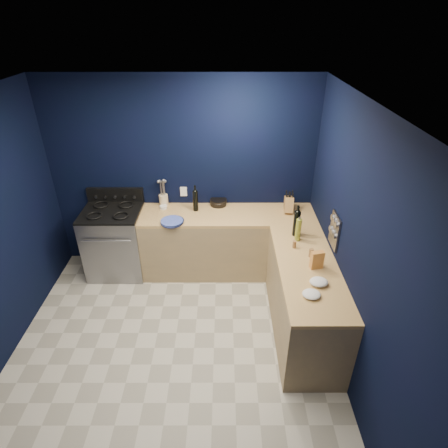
{
  "coord_description": "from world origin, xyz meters",
  "views": [
    {
      "loc": [
        0.55,
        -2.81,
        3.24
      ],
      "look_at": [
        0.55,
        1.0,
        1.0
      ],
      "focal_mm": 29.56,
      "sensor_mm": 36.0,
      "label": 1
    }
  ],
  "objects_px": {
    "utensil_crock": "(164,200)",
    "gas_range": "(116,242)",
    "crouton_bag": "(317,260)",
    "knife_block": "(289,204)",
    "plate_stack": "(172,222)"
  },
  "relations": [
    {
      "from": "gas_range",
      "to": "utensil_crock",
      "type": "distance_m",
      "value": 0.88
    },
    {
      "from": "utensil_crock",
      "to": "crouton_bag",
      "type": "distance_m",
      "value": 2.28
    },
    {
      "from": "knife_block",
      "to": "utensil_crock",
      "type": "bearing_deg",
      "value": 178.56
    },
    {
      "from": "utensil_crock",
      "to": "crouton_bag",
      "type": "relative_size",
      "value": 0.78
    },
    {
      "from": "utensil_crock",
      "to": "crouton_bag",
      "type": "xyz_separation_m",
      "value": [
        1.78,
        -1.42,
        0.02
      ]
    },
    {
      "from": "knife_block",
      "to": "crouton_bag",
      "type": "relative_size",
      "value": 1.05
    },
    {
      "from": "crouton_bag",
      "to": "knife_block",
      "type": "bearing_deg",
      "value": 81.4
    },
    {
      "from": "utensil_crock",
      "to": "gas_range",
      "type": "bearing_deg",
      "value": -157.65
    },
    {
      "from": "utensil_crock",
      "to": "crouton_bag",
      "type": "bearing_deg",
      "value": -38.51
    },
    {
      "from": "plate_stack",
      "to": "knife_block",
      "type": "bearing_deg",
      "value": 11.49
    },
    {
      "from": "utensil_crock",
      "to": "knife_block",
      "type": "height_order",
      "value": "knife_block"
    },
    {
      "from": "gas_range",
      "to": "utensil_crock",
      "type": "xyz_separation_m",
      "value": [
        0.66,
        0.27,
        0.52
      ]
    },
    {
      "from": "knife_block",
      "to": "crouton_bag",
      "type": "bearing_deg",
      "value": -80.37
    },
    {
      "from": "gas_range",
      "to": "plate_stack",
      "type": "bearing_deg",
      "value": -14.95
    },
    {
      "from": "plate_stack",
      "to": "knife_block",
      "type": "xyz_separation_m",
      "value": [
        1.51,
        0.31,
        0.09
      ]
    }
  ]
}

